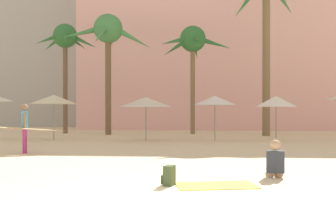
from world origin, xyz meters
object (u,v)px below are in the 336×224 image
Objects in this scene: cafe_umbrella_2 at (215,100)px; person_mid_center at (23,127)px; palm_tree_right at (65,42)px; person_near_left at (275,164)px; beach_towel at (216,185)px; backpack at (169,176)px; palm_tree_center at (192,44)px; cafe_umbrella_0 at (276,101)px; palm_tree_far_right at (108,36)px; cafe_umbrella_3 at (54,99)px; cafe_umbrella_4 at (146,102)px.

cafe_umbrella_2 is 0.74× the size of person_mid_center.
person_near_left is (10.54, -16.27, -5.67)m from palm_tree_right.
beach_towel is (-0.42, -12.19, -2.03)m from cafe_umbrella_2.
palm_tree_right is at bearing -49.77° from backpack.
palm_tree_center reaches higher than person_near_left.
cafe_umbrella_2 is 1.38× the size of beach_towel.
beach_towel is 1.67× the size of person_near_left.
person_mid_center is at bearing 139.58° from beach_towel.
palm_tree_center is at bearing 129.13° from cafe_umbrella_0.
palm_tree_center is 17.31m from person_near_left.
person_mid_center is at bearing -137.49° from cafe_umbrella_2.
person_near_left is at bearing -63.81° from palm_tree_far_right.
cafe_umbrella_3 is 2.46× the size of person_near_left.
person_near_left reaches higher than backpack.
cafe_umbrella_3 is at bearing -178.79° from cafe_umbrella_2.
palm_tree_far_right is 17.89m from person_near_left.
palm_tree_far_right is 11.19m from cafe_umbrella_0.
cafe_umbrella_3 is at bearing -44.85° from backpack.
palm_tree_far_right is 2.46× the size of person_mid_center.
cafe_umbrella_0 is 11.32m from person_near_left.
cafe_umbrella_4 is 7.18m from person_mid_center.
palm_tree_far_right reaches higher than beach_towel.
palm_tree_center is 8.30m from palm_tree_right.
palm_tree_far_right is at bearing 146.61° from cafe_umbrella_2.
cafe_umbrella_4 is at bearing -111.27° from palm_tree_center.
palm_tree_far_right is 8.76m from cafe_umbrella_2.
person_near_left is at bearing -49.13° from cafe_umbrella_3.
cafe_umbrella_4 reaches higher than person_near_left.
palm_tree_center reaches higher than backpack.
cafe_umbrella_4 reaches higher than backpack.
cafe_umbrella_3 is at bearing 177.46° from cafe_umbrella_4.
cafe_umbrella_0 is 11.35m from cafe_umbrella_3.
cafe_umbrella_4 is at bearing -57.22° from palm_tree_far_right.
cafe_umbrella_3 is 14.32m from person_near_left.
backpack is (-0.99, -0.05, 0.19)m from beach_towel.
beach_towel is at bearing -105.81° from cafe_umbrella_0.
cafe_umbrella_0 is (4.28, -5.27, -3.78)m from palm_tree_center.
palm_tree_far_right is at bearing 62.09° from person_mid_center.
palm_tree_right is at bearing 157.33° from cafe_umbrella_0.
palm_tree_right reaches higher than person_near_left.
cafe_umbrella_3 reaches higher than person_near_left.
palm_tree_center is at bearing 11.90° from palm_tree_far_right.
backpack is at bearing -69.76° from person_mid_center.
person_near_left is at bearing -53.07° from person_mid_center.
cafe_umbrella_0 is at bearing -3.66° from person_near_left.
person_mid_center is (-10.15, -6.60, -1.03)m from cafe_umbrella_0.
cafe_umbrella_3 is at bearing 47.76° from person_near_left.
cafe_umbrella_2 is 9.69m from person_mid_center.
palm_tree_far_right is 3.08× the size of cafe_umbrella_3.
palm_tree_right is at bearing -179.94° from palm_tree_center.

